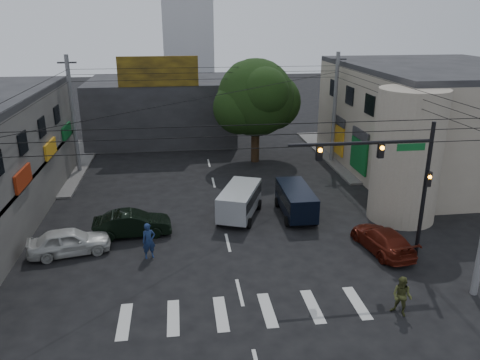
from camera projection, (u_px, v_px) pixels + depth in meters
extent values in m
plane|color=black|center=(232.00, 260.00, 24.09)|extent=(160.00, 160.00, 0.00)
cube|color=#514F4C|center=(403.00, 151.00, 43.14)|extent=(16.00, 16.00, 0.15)
cube|color=gray|center=(437.00, 121.00, 37.17)|extent=(14.00, 18.00, 8.00)
cylinder|color=gray|center=(407.00, 156.00, 27.88)|extent=(4.00, 4.00, 8.00)
cube|color=#232326|center=(162.00, 110.00, 46.90)|extent=(14.00, 10.00, 6.00)
cube|color=olive|center=(158.00, 71.00, 40.89)|extent=(7.00, 0.30, 2.60)
cylinder|color=black|center=(255.00, 136.00, 39.75)|extent=(0.70, 0.70, 4.40)
sphere|color=black|center=(256.00, 98.00, 38.66)|extent=(6.40, 6.40, 6.40)
cylinder|color=black|center=(424.00, 193.00, 23.15)|extent=(0.20, 0.20, 7.20)
cylinder|color=black|center=(361.00, 143.00, 21.81)|extent=(7.00, 0.14, 0.14)
cube|color=black|center=(381.00, 150.00, 22.07)|extent=(0.28, 0.22, 0.75)
cube|color=black|center=(319.00, 153.00, 21.69)|extent=(0.28, 0.22, 0.75)
sphere|color=orange|center=(382.00, 148.00, 21.89)|extent=(0.20, 0.20, 0.20)
sphere|color=orange|center=(320.00, 150.00, 21.51)|extent=(0.20, 0.20, 0.20)
cube|color=#0C5421|center=(411.00, 147.00, 22.22)|extent=(1.40, 0.06, 0.35)
cylinder|color=#59595B|center=(73.00, 116.00, 36.20)|extent=(0.32, 0.32, 9.20)
cylinder|color=#59595B|center=(335.00, 109.00, 38.83)|extent=(0.32, 0.32, 9.20)
imported|color=black|center=(132.00, 224.00, 26.61)|extent=(2.17, 4.58, 1.44)
imported|color=#BBBBB6|center=(69.00, 241.00, 24.53)|extent=(3.31, 4.83, 1.42)
imported|color=#51150B|center=(382.00, 240.00, 24.88)|extent=(3.08, 4.96, 1.29)
imported|color=navy|center=(149.00, 241.00, 24.05)|extent=(0.96, 0.85, 1.91)
imported|color=#3D411E|center=(402.00, 296.00, 19.43)|extent=(1.51, 1.51, 1.75)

